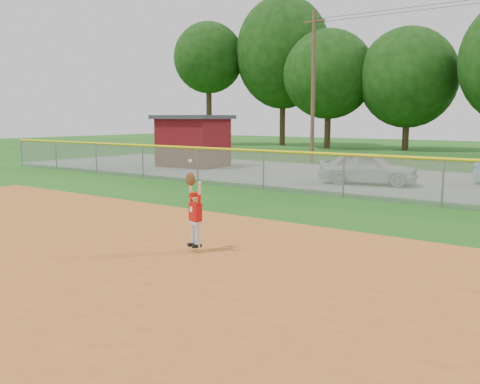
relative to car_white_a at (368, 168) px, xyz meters
The scene contains 7 objects.
ground 13.95m from the car_white_a, 86.71° to the right, with size 120.00×120.00×0.00m, color #1B5212.
parking_strip 2.34m from the car_white_a, 69.11° to the left, with size 44.00×10.00×0.03m, color gray.
car_white_a is the anchor object (origin of this frame).
utility_shed 11.30m from the car_white_a, behind, with size 3.96×3.15×2.89m.
outfield_fence 3.99m from the car_white_a, 78.45° to the right, with size 40.06×0.10×1.55m.
power_lines 9.19m from the car_white_a, 77.47° to the left, with size 19.40×0.24×9.00m.
ballplayer 12.79m from the car_white_a, 81.93° to the right, with size 0.50×0.28×1.77m.
Camera 1 is at (8.14, -6.70, 2.75)m, focal length 40.00 mm.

